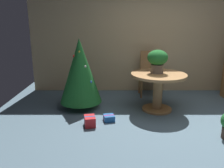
# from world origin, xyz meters

# --- Properties ---
(ground_plane) EXTENTS (6.60, 6.60, 0.00)m
(ground_plane) POSITION_xyz_m (0.00, 0.00, 0.00)
(ground_plane) COLOR slate
(back_wall_panel) EXTENTS (6.00, 0.10, 2.60)m
(back_wall_panel) POSITION_xyz_m (0.00, 2.20, 1.30)
(back_wall_panel) COLOR tan
(back_wall_panel) RESTS_ON ground_plane
(round_dining_table) EXTENTS (1.03, 1.03, 0.72)m
(round_dining_table) POSITION_xyz_m (-0.22, 0.85, 0.51)
(round_dining_table) COLOR #B27F4C
(round_dining_table) RESTS_ON ground_plane
(flower_vase) EXTENTS (0.38, 0.38, 0.43)m
(flower_vase) POSITION_xyz_m (-0.25, 0.90, 0.97)
(flower_vase) COLOR #665B51
(flower_vase) RESTS_ON round_dining_table
(wooden_chair_far) EXTENTS (0.47, 0.41, 1.01)m
(wooden_chair_far) POSITION_xyz_m (-0.22, 1.83, 0.56)
(wooden_chair_far) COLOR #9E6B3D
(wooden_chair_far) RESTS_ON ground_plane
(holiday_tree) EXTENTS (0.81, 0.81, 1.36)m
(holiday_tree) POSITION_xyz_m (-1.69, 0.99, 0.74)
(holiday_tree) COLOR brown
(holiday_tree) RESTS_ON ground_plane
(gift_box_blue) EXTENTS (0.21, 0.21, 0.10)m
(gift_box_blue) POSITION_xyz_m (-1.14, 0.35, 0.05)
(gift_box_blue) COLOR #1E569E
(gift_box_blue) RESTS_ON ground_plane
(gift_box_red) EXTENTS (0.21, 0.25, 0.16)m
(gift_box_red) POSITION_xyz_m (-1.45, 0.15, 0.08)
(gift_box_red) COLOR red
(gift_box_red) RESTS_ON ground_plane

